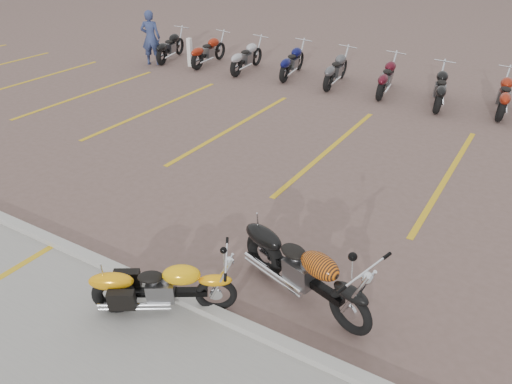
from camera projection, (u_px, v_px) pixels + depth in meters
ground at (237, 228)px, 8.77m from camera, size 100.00×100.00×0.00m
curb at (161, 289)px, 7.25m from camera, size 60.00×0.18×0.12m
parking_stripes at (330, 149)px, 11.75m from camera, size 38.00×5.50×0.01m
yellow_cruiser at (161, 288)px, 6.75m from camera, size 1.74×1.16×0.82m
flame_cruiser at (303, 270)px, 6.96m from camera, size 2.30×0.87×0.98m
person_a at (151, 38)px, 17.98m from camera, size 0.83×0.73×1.91m
bollard at (190, 52)px, 17.96m from camera, size 0.16×0.16×1.00m
bg_bike_row at (471, 89)px, 14.02m from camera, size 22.40×2.08×1.10m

